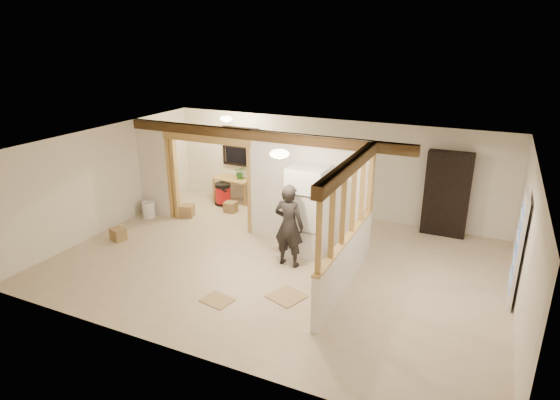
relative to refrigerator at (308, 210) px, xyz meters
The scene contains 30 objects.
floor 1.29m from the refrigerator, 117.39° to the right, with size 9.00×6.50×0.01m, color #CAB496.
ceiling 1.75m from the refrigerator, 117.39° to the right, with size 9.00×6.50×0.01m, color white.
wall_back 2.54m from the refrigerator, 98.88° to the left, with size 9.00×0.01×2.50m, color silver.
wall_front 4.03m from the refrigerator, 95.56° to the right, with size 9.00×0.01×2.50m, color silver.
wall_left 4.96m from the refrigerator, behind, with size 0.01×6.50×2.50m, color silver.
wall_right 4.19m from the refrigerator, 10.38° to the right, with size 0.01×6.50×2.50m, color silver.
partition_left_stub 4.47m from the refrigerator, behind, with size 0.90×0.12×2.50m, color silver.
partition_center 0.56m from the refrigerator, 113.01° to the left, with size 2.80×0.12×2.50m, color silver.
doorway_frame 2.83m from the refrigerator, behind, with size 2.46×0.14×2.20m, color tan.
header_beam_back 2.03m from the refrigerator, 162.16° to the left, with size 7.00×0.18×0.22m, color #4B3419.
header_beam_right 2.19m from the refrigerator, 43.61° to the right, with size 0.18×3.30×0.22m, color #4B3419.
pony_wall 1.74m from the refrigerator, 43.61° to the right, with size 0.12×3.20×1.00m, color silver.
stud_partition 1.81m from the refrigerator, 43.61° to the right, with size 0.14×3.20×1.32m, color tan.
window_back 3.89m from the refrigerator, 141.05° to the left, with size 1.12×0.10×1.10m, color black.
french_door 4.05m from the refrigerator, ahead, with size 0.12×0.86×2.00m, color white.
ceiling_dome_main 1.97m from the refrigerator, 94.11° to the right, with size 0.36×0.36×0.16m, color #FFEABF.
ceiling_dome_util 3.61m from the refrigerator, 151.84° to the left, with size 0.32×0.32×0.14m, color #FFEABF.
hanging_bulb 2.81m from the refrigerator, 160.48° to the left, with size 0.07×0.07×0.07m, color #FFD88C.
refrigerator is the anchor object (origin of this frame).
woman 0.75m from the refrigerator, 99.54° to the right, with size 0.64×0.42×1.74m, color black.
work_table 3.87m from the refrigerator, 145.26° to the left, with size 1.08×0.54×0.68m, color tan.
potted_plant 3.67m from the refrigerator, 142.68° to the left, with size 0.33×0.29×0.37m, color #265A27.
shop_vac 3.80m from the refrigerator, 150.76° to the left, with size 0.48×0.48×0.63m, color #B41214.
bookshelf 3.42m from the refrigerator, 41.34° to the left, with size 1.00×0.33×2.01m, color black.
bucket 4.57m from the refrigerator, behind, with size 0.33×0.33×0.42m, color white.
box_util_a 3.22m from the refrigerator, 153.09° to the left, with size 0.32×0.27×0.27m, color olive.
box_util_b 3.78m from the refrigerator, behind, with size 0.34×0.34×0.31m, color olive.
box_front 4.47m from the refrigerator, 163.19° to the right, with size 0.34×0.28×0.28m, color olive.
floor_panel_near 2.16m from the refrigerator, 79.25° to the right, with size 0.58×0.58×0.02m, color tan.
floor_panel_far 2.82m from the refrigerator, 105.72° to the right, with size 0.53×0.43×0.02m, color tan.
Camera 1 is at (3.77, -7.94, 4.52)m, focal length 30.00 mm.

